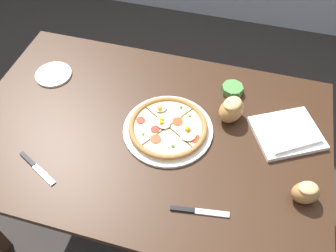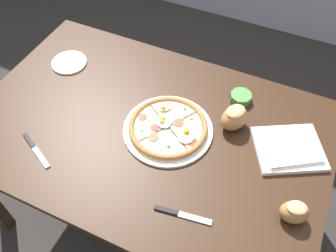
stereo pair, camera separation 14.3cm
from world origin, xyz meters
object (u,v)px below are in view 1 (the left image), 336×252
object	(u,v)px
ramekin_bowl	(232,89)
napkin_folded	(287,132)
knife_spare	(199,211)
bread_piece_near	(231,109)
bread_piece_mid	(306,192)
pizza	(168,128)
knife_main	(36,168)
side_saucer	(54,74)
dining_table	(148,142)

from	to	relation	value
ramekin_bowl	napkin_folded	bearing A→B (deg)	-35.32
ramekin_bowl	knife_spare	size ratio (longest dim) A/B	0.47
bread_piece_near	bread_piece_mid	size ratio (longest dim) A/B	1.27
bread_piece_mid	knife_spare	bearing A→B (deg)	-156.61
pizza	napkin_folded	size ratio (longest dim) A/B	1.11
napkin_folded	knife_spare	size ratio (longest dim) A/B	1.60
bread_piece_mid	knife_spare	world-z (taller)	bread_piece_mid
napkin_folded	knife_main	xyz separation A→B (m)	(-0.90, -0.41, -0.01)
ramekin_bowl	side_saucer	bearing A→B (deg)	-172.08
dining_table	pizza	bearing A→B (deg)	13.75
ramekin_bowl	side_saucer	distance (m)	0.83
dining_table	bread_piece_mid	distance (m)	0.65
knife_main	dining_table	bearing A→B (deg)	65.99
dining_table	bread_piece_near	bearing A→B (deg)	25.87
side_saucer	knife_spare	bearing A→B (deg)	-31.37
bread_piece_near	knife_spare	distance (m)	0.45
knife_spare	pizza	bearing A→B (deg)	113.89
dining_table	ramekin_bowl	size ratio (longest dim) A/B	15.22
ramekin_bowl	side_saucer	world-z (taller)	ramekin_bowl
ramekin_bowl	knife_main	distance (m)	0.88
bread_piece_near	knife_main	distance (m)	0.80
napkin_folded	bread_piece_near	size ratio (longest dim) A/B	2.22
pizza	knife_main	distance (m)	0.53
pizza	side_saucer	distance (m)	0.62
bread_piece_near	ramekin_bowl	bearing A→B (deg)	95.62
bread_piece_near	knife_spare	bearing A→B (deg)	-94.32
ramekin_bowl	knife_spare	bearing A→B (deg)	-91.79
pizza	bread_piece_near	xyz separation A→B (m)	(0.23, 0.13, 0.04)
dining_table	side_saucer	world-z (taller)	side_saucer
knife_main	knife_spare	world-z (taller)	same
pizza	bread_piece_mid	size ratio (longest dim) A/B	3.14
napkin_folded	bread_piece_near	xyz separation A→B (m)	(-0.24, 0.02, 0.04)
napkin_folded	knife_spare	bearing A→B (deg)	-122.46
ramekin_bowl	knife_spare	distance (m)	0.60
pizza	napkin_folded	world-z (taller)	pizza
ramekin_bowl	napkin_folded	distance (m)	0.31
bread_piece_mid	napkin_folded	bearing A→B (deg)	104.92
ramekin_bowl	bread_piece_near	bearing A→B (deg)	-84.38
ramekin_bowl	knife_spare	world-z (taller)	ramekin_bowl
knife_spare	side_saucer	distance (m)	0.94
dining_table	bread_piece_near	world-z (taller)	bread_piece_near
knife_main	knife_spare	size ratio (longest dim) A/B	0.93
dining_table	knife_main	xyz separation A→B (m)	(-0.35, -0.28, 0.09)
napkin_folded	side_saucer	xyz separation A→B (m)	(-1.07, 0.06, -0.01)
napkin_folded	bread_piece_mid	bearing A→B (deg)	-75.08
napkin_folded	side_saucer	distance (m)	1.07
pizza	side_saucer	world-z (taller)	pizza
dining_table	knife_spare	size ratio (longest dim) A/B	7.18
pizza	napkin_folded	distance (m)	0.48
side_saucer	napkin_folded	bearing A→B (deg)	-3.41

